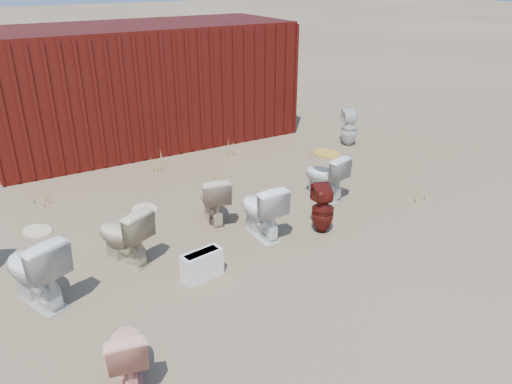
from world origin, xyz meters
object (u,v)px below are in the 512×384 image
toilet_front_pink (127,352)px  toilet_back_beige_left (123,235)px  shipping_container (143,85)px  toilet_front_a (35,270)px  toilet_back_yellowlid (325,176)px  toilet_back_e (349,128)px  loose_tank (202,265)px  toilet_front_c (261,209)px  toilet_front_maroon (323,209)px  toilet_back_beige_right (213,198)px

toilet_front_pink → toilet_back_beige_left: toilet_back_beige_left is taller
shipping_container → toilet_front_a: 5.79m
toilet_back_beige_left → toilet_back_yellowlid: toilet_back_beige_left is taller
toilet_back_yellowlid → toilet_back_e: size_ratio=0.99×
toilet_back_beige_left → toilet_back_e: 5.81m
shipping_container → loose_tank: shipping_container is taller
toilet_front_c → toilet_back_e: bearing=-146.9°
toilet_front_pink → toilet_front_maroon: toilet_front_maroon is taller
toilet_front_maroon → toilet_back_beige_left: size_ratio=0.90×
toilet_front_pink → loose_tank: bearing=-124.9°
toilet_front_maroon → toilet_back_beige_right: 1.58m
toilet_back_e → loose_tank: toilet_back_e is taller
toilet_front_a → toilet_back_yellowlid: toilet_front_a is taller
toilet_front_maroon → toilet_back_yellowlid: 1.17m
toilet_front_pink → toilet_front_c: bearing=-132.4°
toilet_back_beige_left → toilet_back_yellowlid: size_ratio=1.04×
toilet_front_maroon → toilet_back_e: toilet_back_e is taller
toilet_back_beige_left → toilet_back_e: bearing=176.1°
toilet_front_c → toilet_back_beige_left: size_ratio=1.03×
toilet_front_a → toilet_front_maroon: (3.71, -0.28, -0.08)m
toilet_back_beige_right → toilet_front_a: bearing=30.9°
toilet_front_pink → toilet_back_yellowlid: bearing=-137.7°
toilet_back_beige_right → loose_tank: 1.47m
toilet_back_beige_left → toilet_back_yellowlid: 3.38m
toilet_back_yellowlid → loose_tank: size_ratio=1.48×
loose_tank → toilet_back_e: bearing=22.9°
shipping_container → toilet_front_c: 4.91m
shipping_container → toilet_front_maroon: (0.73, -5.19, -0.85)m
toilet_front_pink → toilet_back_beige_right: bearing=-117.7°
shipping_container → loose_tank: (-1.21, -5.38, -1.02)m
shipping_container → toilet_back_beige_left: shipping_container is taller
toilet_back_yellowlid → toilet_back_e: toilet_back_e is taller
toilet_back_beige_left → toilet_back_e: toilet_back_beige_left is taller
toilet_back_beige_left → loose_tank: bearing=104.7°
toilet_back_beige_right → toilet_front_maroon: bearing=152.3°
shipping_container → toilet_back_e: (3.51, -2.46, -0.83)m
toilet_front_a → loose_tank: bearing=143.0°
toilet_back_beige_left → loose_tank: toilet_back_beige_left is taller
toilet_front_c → toilet_back_beige_left: bearing=-9.3°
toilet_front_a → toilet_back_e: toilet_front_a is taller
toilet_front_pink → shipping_container: bearing=-98.2°
toilet_front_pink → loose_tank: size_ratio=1.29×
toilet_front_pink → toilet_back_beige_left: size_ratio=0.84×
toilet_back_e → toilet_back_beige_right: bearing=50.5°
toilet_back_beige_right → toilet_front_pink: bearing=63.8°
toilet_back_beige_left → loose_tank: (0.68, -0.82, -0.21)m
toilet_front_maroon → toilet_front_c: bearing=-4.3°
toilet_back_e → loose_tank: size_ratio=1.50×
toilet_back_beige_right → toilet_back_e: (3.96, 1.68, 0.00)m
toilet_front_maroon → loose_tank: toilet_front_maroon is taller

